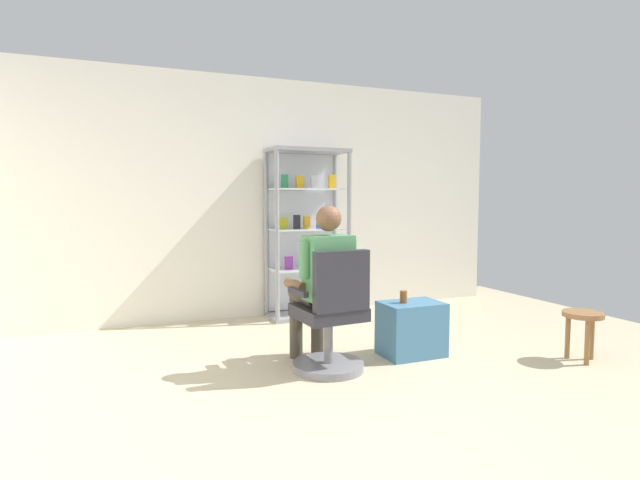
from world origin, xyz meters
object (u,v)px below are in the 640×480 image
at_px(wooden_stool, 583,322).
at_px(office_chair, 332,322).
at_px(tea_glass, 403,297).
at_px(storage_crate, 411,329).
at_px(display_cabinet_main, 306,232).
at_px(seated_shopkeeper, 322,278).

bearing_deg(wooden_stool, office_chair, 165.28).
xyz_separation_m(office_chair, tea_glass, (0.72, 0.14, 0.12)).
bearing_deg(tea_glass, storage_crate, -3.15).
xyz_separation_m(display_cabinet_main, office_chair, (-0.50, -1.89, -0.57)).
bearing_deg(seated_shopkeeper, wooden_stool, -18.83).
height_order(tea_glass, wooden_stool, tea_glass).
distance_m(display_cabinet_main, wooden_stool, 2.94).
height_order(seated_shopkeeper, wooden_stool, seated_shopkeeper).
xyz_separation_m(seated_shopkeeper, wooden_stool, (2.04, -0.70, -0.38)).
distance_m(display_cabinet_main, tea_glass, 1.82).
xyz_separation_m(display_cabinet_main, tea_glass, (0.22, -1.75, -0.45)).
xyz_separation_m(office_chair, wooden_stool, (2.03, -0.53, -0.07)).
relative_size(office_chair, tea_glass, 9.16).
distance_m(display_cabinet_main, office_chair, 2.04).
height_order(office_chair, tea_glass, office_chair).
xyz_separation_m(seated_shopkeeper, tea_glass, (0.74, -0.03, -0.20)).
xyz_separation_m(display_cabinet_main, storage_crate, (0.30, -1.76, -0.74)).
bearing_deg(office_chair, storage_crate, 9.41).
distance_m(office_chair, tea_glass, 0.75).
bearing_deg(display_cabinet_main, office_chair, -104.82).
xyz_separation_m(office_chair, storage_crate, (0.80, 0.13, -0.16)).
height_order(seated_shopkeeper, storage_crate, seated_shopkeeper).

